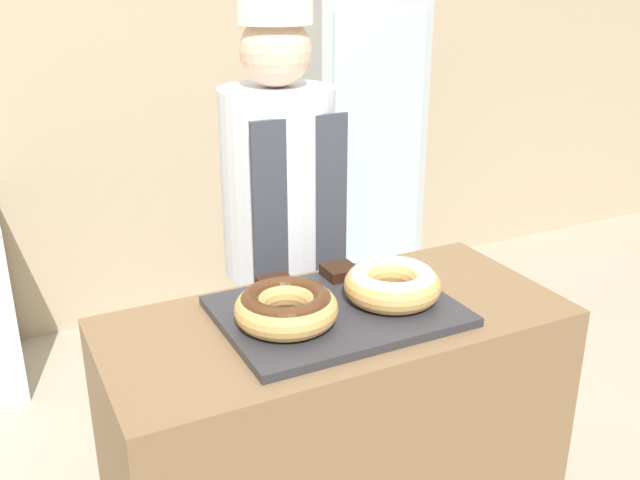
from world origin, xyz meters
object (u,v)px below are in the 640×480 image
at_px(donut_chocolate_glaze, 286,306).
at_px(baker_person, 281,249).
at_px(brownie_back_left, 276,284).
at_px(beverage_fridge, 348,151).
at_px(serving_tray, 337,311).
at_px(brownie_back_right, 340,271).
at_px(donut_light_glaze, 392,283).

relative_size(donut_chocolate_glaze, baker_person, 0.15).
distance_m(brownie_back_left, beverage_fridge, 1.94).
bearing_deg(baker_person, serving_tray, -98.78).
distance_m(serving_tray, baker_person, 0.59).
bearing_deg(baker_person, brownie_back_left, -114.99).
bearing_deg(brownie_back_right, donut_chocolate_glaze, -142.97).
bearing_deg(beverage_fridge, baker_person, -127.60).
xyz_separation_m(donut_chocolate_glaze, donut_light_glaze, (0.31, 0.00, 0.00)).
height_order(serving_tray, baker_person, baker_person).
height_order(donut_light_glaze, brownie_back_left, donut_light_glaze).
bearing_deg(brownie_back_left, brownie_back_right, 0.00).
distance_m(donut_light_glaze, brownie_back_left, 0.32).
height_order(serving_tray, donut_light_glaze, donut_light_glaze).
relative_size(serving_tray, brownie_back_right, 6.72).
bearing_deg(brownie_back_left, donut_light_glaze, -37.03).
bearing_deg(brownie_back_left, beverage_fridge, 55.30).
height_order(donut_light_glaze, beverage_fridge, beverage_fridge).
height_order(baker_person, beverage_fridge, beverage_fridge).
relative_size(brownie_back_right, beverage_fridge, 0.05).
bearing_deg(serving_tray, donut_light_glaze, -8.30).
distance_m(donut_chocolate_glaze, brownie_back_right, 0.32).
distance_m(serving_tray, brownie_back_right, 0.20).
relative_size(donut_light_glaze, brownie_back_left, 2.87).
height_order(donut_chocolate_glaze, beverage_fridge, beverage_fridge).
distance_m(serving_tray, donut_chocolate_glaze, 0.17).
bearing_deg(brownie_back_right, brownie_back_left, 180.00).
bearing_deg(brownie_back_right, baker_person, 91.57).
bearing_deg(serving_tray, donut_chocolate_glaze, -171.70).
xyz_separation_m(serving_tray, donut_light_glaze, (0.16, -0.02, 0.06)).
height_order(donut_chocolate_glaze, donut_light_glaze, same).
bearing_deg(brownie_back_right, serving_tray, -120.46).
bearing_deg(beverage_fridge, serving_tray, -119.61).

